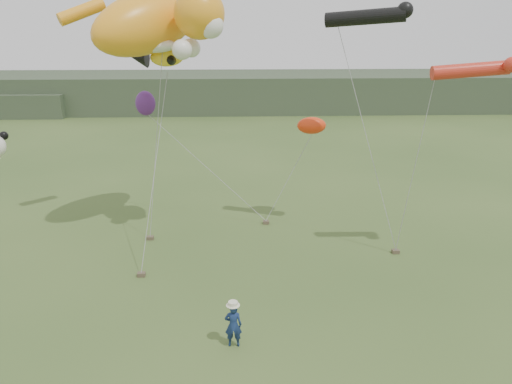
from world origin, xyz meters
TOP-DOWN VIEW (x-y plane):
  - ground at (0.00, 0.00)m, footprint 120.00×120.00m
  - headland at (-3.11, 44.69)m, footprint 90.00×13.00m
  - festival_attendant at (0.49, -1.61)m, footprint 0.53×0.36m
  - sandbag_anchors at (-1.41, 5.23)m, footprint 17.87×5.50m
  - cat_kite at (-2.52, 7.29)m, footprint 7.27×6.00m
  - fish_kite at (-2.78, 7.97)m, footprint 2.47×1.65m
  - tube_kites at (7.55, 5.33)m, footprint 6.58×4.21m
  - misc_kites at (0.41, 9.33)m, footprint 9.21×2.31m

SIDE VIEW (x-z plane):
  - ground at x=0.00m, z-range 0.00..0.00m
  - sandbag_anchors at x=-1.41m, z-range 0.00..0.16m
  - festival_attendant at x=0.49m, z-range 0.00..1.44m
  - headland at x=-3.11m, z-range -0.08..3.92m
  - misc_kites at x=0.41m, z-range 4.33..6.20m
  - fish_kite at x=-2.78m, z-range 7.44..8.70m
  - tube_kites at x=7.55m, z-range 7.53..10.37m
  - cat_kite at x=-2.52m, z-range 7.64..11.35m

